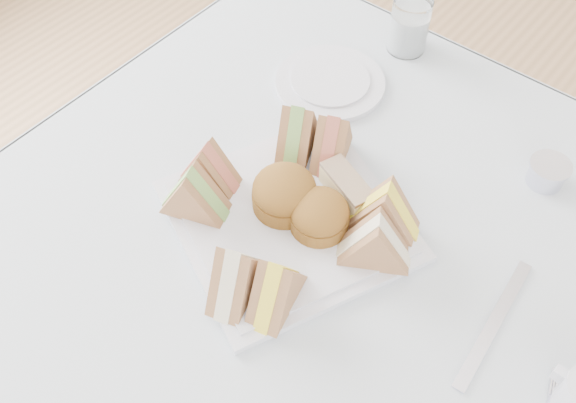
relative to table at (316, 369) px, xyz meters
The scene contains 18 objects.
table is the anchor object (origin of this frame).
tablecloth 0.37m from the table, ahead, with size 1.02×1.02×0.01m, color silver.
serving_plate 0.39m from the table, 169.07° to the left, with size 0.30×0.30×0.01m, color silver.
sandwich_fl_a 0.48m from the table, behind, with size 0.09×0.04×0.08m, color #986945, non-canonical shape.
sandwich_fl_b 0.47m from the table, 163.46° to the right, with size 0.10×0.05×0.09m, color #986945, non-canonical shape.
sandwich_fr_a 0.44m from the table, 94.32° to the right, with size 0.10×0.05×0.09m, color #986945, non-canonical shape.
sandwich_fr_b 0.45m from the table, 116.51° to the right, with size 0.10×0.05×0.09m, color #986945, non-canonical shape.
sandwich_bl_a 0.47m from the table, 140.01° to the left, with size 0.10×0.05×0.09m, color #986945, non-canonical shape.
sandwich_bl_b 0.46m from the table, 124.56° to the left, with size 0.10×0.04×0.09m, color #986945, non-canonical shape.
sandwich_br_a 0.44m from the table, 35.43° to the left, with size 0.10×0.05×0.09m, color #986945, non-canonical shape.
sandwich_br_b 0.44m from the table, 69.68° to the left, with size 0.10×0.05×0.09m, color #986945, non-canonical shape.
scone_left 0.43m from the table, 163.32° to the left, with size 0.09×0.09×0.06m, color brown.
scone_right 0.42m from the table, 138.89° to the left, with size 0.08×0.08×0.05m, color brown.
pastry_slice 0.42m from the table, 110.87° to the left, with size 0.09×0.04×0.04m, color beige.
side_plate 0.52m from the table, 125.78° to the left, with size 0.18×0.18×0.01m, color silver.
water_glass 0.63m from the table, 109.44° to the left, with size 0.07×0.07×0.10m, color white.
tea_strainer 0.53m from the table, 61.58° to the left, with size 0.06×0.06×0.03m, color silver.
knife 0.44m from the table, 14.36° to the left, with size 0.02×0.21×0.00m, color silver.
Camera 1 is at (0.25, -0.39, 1.49)m, focal length 40.00 mm.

